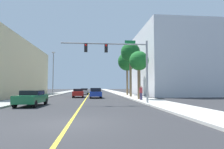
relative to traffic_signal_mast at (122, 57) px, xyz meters
The scene contains 17 objects.
ground 33.12m from the traffic_signal_mast, 96.86° to the left, with size 192.00×192.00×0.00m, color #2D2D30.
sidewalk_left 34.89m from the traffic_signal_mast, 109.73° to the left, with size 3.29×168.00×0.15m, color #9E9B93.
sidewalk_right 33.11m from the traffic_signal_mast, 83.26° to the left, with size 3.29×168.00×0.15m, color beige.
lane_marking_center 33.12m from the traffic_signal_mast, 96.86° to the left, with size 0.16×144.00×0.01m, color yellow.
building_right_near 24.32m from the traffic_signal_mast, 53.64° to the left, with size 15.19×18.42×13.44m, color silver.
traffic_signal_mast is the anchor object (origin of this frame).
street_lamp 20.96m from the traffic_signal_mast, 120.15° to the left, with size 0.56×0.28×8.24m.
palm_near 6.34m from the traffic_signal_mast, 60.70° to the left, with size 2.55×2.55×6.28m.
palm_mid 12.22m from the traffic_signal_mast, 74.63° to the left, with size 3.15×3.15×8.83m.
palm_far 18.02m from the traffic_signal_mast, 78.13° to the left, with size 3.63×3.63×8.36m.
car_green 9.30m from the traffic_signal_mast, behind, with size 1.96×4.24×1.40m.
car_gray 24.02m from the traffic_signal_mast, 95.97° to the left, with size 1.92×4.40×1.47m.
car_silver 26.33m from the traffic_signal_mast, 100.94° to the left, with size 1.89×4.41×1.37m.
car_blue 11.76m from the traffic_signal_mast, 103.12° to the left, with size 1.87×4.37×1.55m.
car_red 14.34m from the traffic_signal_mast, 112.65° to the left, with size 1.86×4.08×1.40m.
car_black 32.29m from the traffic_signal_mast, 94.04° to the left, with size 1.89×4.55×1.41m.
pedestrian 6.18m from the traffic_signal_mast, 53.16° to the left, with size 0.38×0.38×1.72m.
Camera 1 is at (1.14, -9.21, 1.73)m, focal length 30.27 mm.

